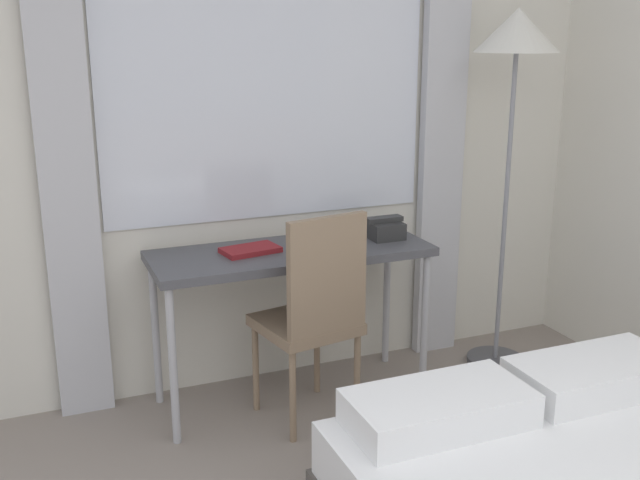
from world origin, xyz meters
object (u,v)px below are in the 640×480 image
object	(u,v)px
standing_lamp	(516,60)
desk_chair	(314,309)
telephone	(384,229)
book	(250,250)
desk	(291,263)

from	to	relation	value
standing_lamp	desk_chair	bearing A→B (deg)	-169.13
desk_chair	standing_lamp	xyz separation A→B (m)	(1.14, 0.22, 1.05)
telephone	book	xyz separation A→B (m)	(-0.68, 0.00, -0.03)
desk	book	size ratio (longest dim) A/B	4.69
desk_chair	telephone	bearing A→B (deg)	19.76
standing_lamp	telephone	bearing A→B (deg)	175.03
desk	desk_chair	world-z (taller)	desk_chair
desk_chair	standing_lamp	distance (m)	1.57
standing_lamp	book	distance (m)	1.58
desk	desk_chair	xyz separation A→B (m)	(0.01, -0.26, -0.14)
desk	book	distance (m)	0.21
desk	book	world-z (taller)	book
telephone	book	distance (m)	0.68
desk	standing_lamp	bearing A→B (deg)	-2.13
book	desk	bearing A→B (deg)	-5.95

